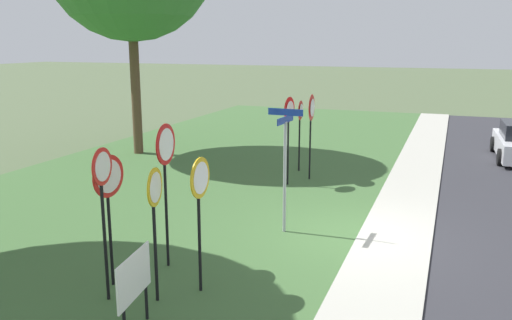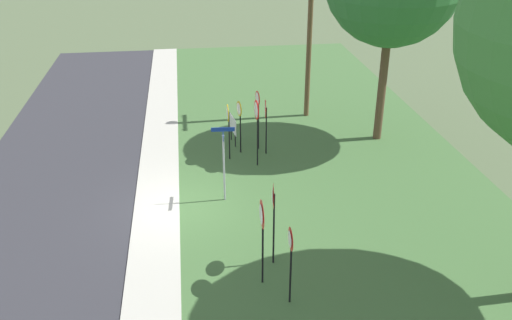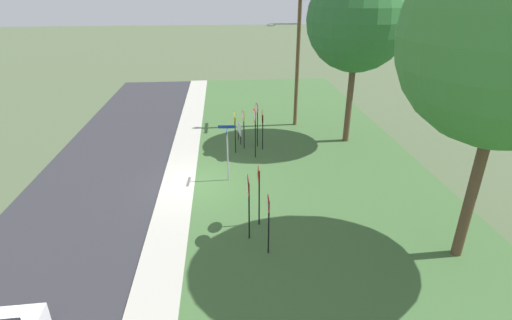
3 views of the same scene
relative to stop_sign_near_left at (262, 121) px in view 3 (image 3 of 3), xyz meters
The scene contains 16 objects.
ground_plane 5.76m from the stop_sign_near_left, 42.44° to the right, with size 160.00×160.00×0.00m, color #4C5B3D.
road_asphalt 9.57m from the stop_sign_near_left, 64.57° to the right, with size 44.00×6.40×0.01m, color #2D2D33.
sidewalk_strip 6.29m from the stop_sign_near_left, 48.05° to the right, with size 44.00×1.60×0.06m, color #ADAA9E.
grass_median 4.98m from the stop_sign_near_left, 29.73° to the left, with size 44.00×12.00×0.04m, color #3D6033.
stop_sign_near_left is the anchor object (origin of this frame).
stop_sign_near_right 0.58m from the stop_sign_near_left, 153.09° to the right, with size 0.62×0.12×2.64m.
stop_sign_far_left 1.63m from the stop_sign_near_left, 77.91° to the right, with size 0.71×0.09×2.41m.
stop_sign_far_center 1.24m from the stop_sign_near_left, 25.55° to the right, with size 0.78×0.11×2.81m.
stop_sign_far_right 1.09m from the stop_sign_near_left, 103.04° to the right, with size 0.64×0.14×2.32m.
yield_sign_near_left 9.51m from the stop_sign_near_left, ahead, with size 0.65×0.10×2.38m.
yield_sign_near_right 8.66m from the stop_sign_near_left, ahead, with size 0.82×0.10×2.70m.
yield_sign_far_left 7.73m from the stop_sign_near_left, ahead, with size 0.76×0.13×2.69m.
street_name_post 4.23m from the stop_sign_near_left, 28.91° to the right, with size 0.96×0.82×2.85m.
utility_pole 5.81m from the stop_sign_near_left, 148.36° to the left, with size 2.10×2.17×9.12m.
notice_board 1.98m from the stop_sign_near_left, 134.32° to the right, with size 1.09×0.19×1.25m.
oak_tree_left 7.52m from the stop_sign_near_left, 100.19° to the left, with size 5.60×5.60×9.83m.
Camera 3 is at (16.52, 1.53, 8.84)m, focal length 26.93 mm.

